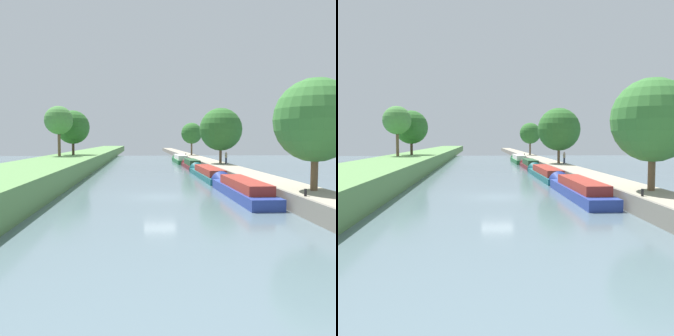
{
  "view_description": "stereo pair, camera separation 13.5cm",
  "coord_description": "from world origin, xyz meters",
  "views": [
    {
      "loc": [
        -1.53,
        -29.98,
        4.48
      ],
      "look_at": [
        1.92,
        17.52,
        1.0
      ],
      "focal_mm": 41.17,
      "sensor_mm": 36.0,
      "label": 1
    },
    {
      "loc": [
        -1.4,
        -29.99,
        4.48
      ],
      "look_at": [
        1.92,
        17.52,
        1.0
      ],
      "focal_mm": 41.17,
      "sensor_mm": 36.0,
      "label": 2
    }
  ],
  "objects": [
    {
      "name": "tree_rightbank_near",
      "position": [
        10.03,
        -5.27,
        5.78
      ],
      "size": [
        5.54,
        5.54,
        7.44
      ],
      "color": "brown",
      "rests_on": "right_towpath"
    },
    {
      "name": "tree_rightbank_midnear",
      "position": [
        9.97,
        24.42,
        5.98
      ],
      "size": [
        6.08,
        6.08,
        7.9
      ],
      "color": "brown",
      "rests_on": "right_towpath"
    },
    {
      "name": "right_towpath",
      "position": [
        9.62,
        0.0,
        0.56
      ],
      "size": [
        3.2,
        260.0,
        1.12
      ],
      "color": "#9E937F",
      "rests_on": "ground_plane"
    },
    {
      "name": "narrowboat_maroon",
      "position": [
        6.58,
        31.1,
        0.57
      ],
      "size": [
        1.93,
        12.24,
        2.06
      ],
      "color": "maroon",
      "rests_on": "ground_plane"
    },
    {
      "name": "ground_plane",
      "position": [
        0.0,
        0.0,
        0.0
      ],
      "size": [
        160.0,
        160.0,
        0.0
      ],
      "primitive_type": "plane",
      "color": "slate"
    },
    {
      "name": "tree_leftbank_downstream",
      "position": [
        -13.76,
        29.44,
        7.41
      ],
      "size": [
        4.29,
        4.29,
        7.57
      ],
      "color": "brown",
      "rests_on": "left_grassy_bank"
    },
    {
      "name": "narrowboat_blue",
      "position": [
        6.4,
        0.27,
        0.6
      ],
      "size": [
        2.17,
        14.22,
        2.12
      ],
      "color": "#283D93",
      "rests_on": "ground_plane"
    },
    {
      "name": "person_walking",
      "position": [
        10.71,
        24.08,
        1.99
      ],
      "size": [
        0.34,
        0.34,
        1.66
      ],
      "color": "#282D42",
      "rests_on": "right_towpath"
    },
    {
      "name": "left_grassy_bank",
      "position": [
        -12.17,
        0.0,
        1.01
      ],
      "size": [
        8.29,
        260.0,
        2.02
      ],
      "color": "#5B894C",
      "rests_on": "ground_plane"
    },
    {
      "name": "mooring_bollard_near",
      "position": [
        8.32,
        -7.82,
        1.34
      ],
      "size": [
        0.16,
        0.16,
        0.45
      ],
      "color": "black",
      "rests_on": "right_towpath"
    },
    {
      "name": "stone_quay",
      "position": [
        7.9,
        0.0,
        0.58
      ],
      "size": [
        0.25,
        260.0,
        1.17
      ],
      "color": "gray",
      "rests_on": "ground_plane"
    },
    {
      "name": "mooring_bollard_far",
      "position": [
        8.32,
        52.51,
        1.34
      ],
      "size": [
        0.16,
        0.16,
        0.45
      ],
      "color": "black",
      "rests_on": "right_towpath"
    },
    {
      "name": "narrowboat_teal",
      "position": [
        6.42,
        15.67,
        0.54
      ],
      "size": [
        2.2,
        16.8,
        2.09
      ],
      "color": "#195B60",
      "rests_on": "ground_plane"
    },
    {
      "name": "narrowboat_green",
      "position": [
        6.33,
        45.86,
        0.65
      ],
      "size": [
        2.09,
        14.66,
        2.22
      ],
      "color": "#1E6033",
      "rests_on": "ground_plane"
    },
    {
      "name": "tree_rightbank_midfar",
      "position": [
        9.98,
        55.57,
        5.95
      ],
      "size": [
        4.68,
        4.68,
        7.18
      ],
      "color": "brown",
      "rests_on": "right_towpath"
    },
    {
      "name": "tree_leftbank_upstream",
      "position": [
        -12.59,
        34.79,
        6.57
      ],
      "size": [
        5.52,
        5.52,
        7.32
      ],
      "color": "#4C3828",
      "rests_on": "left_grassy_bank"
    }
  ]
}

